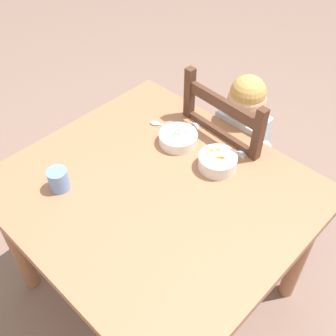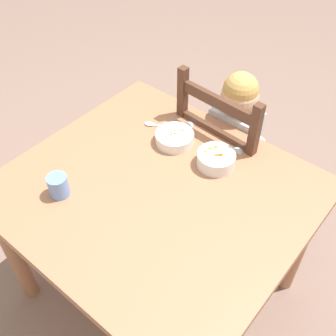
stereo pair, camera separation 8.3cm
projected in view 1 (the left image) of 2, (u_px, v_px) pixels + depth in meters
ground_plane at (158, 286)px, 2.08m from camera, size 8.00×8.00×0.00m
dining_table at (156, 206)px, 1.63m from camera, size 1.10×1.00×0.74m
dining_chair at (233, 165)px, 2.04m from camera, size 0.44×0.44×0.98m
child_figure at (237, 140)px, 1.91m from camera, size 0.32×0.31×0.96m
bowl_of_peas at (178, 138)px, 1.72m from camera, size 0.16×0.16×0.05m
bowl_of_carrots at (218, 161)px, 1.62m from camera, size 0.15×0.15×0.06m
spoon at (159, 124)px, 1.82m from camera, size 0.13×0.08×0.01m
drinking_cup at (58, 180)px, 1.53m from camera, size 0.08×0.08×0.09m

